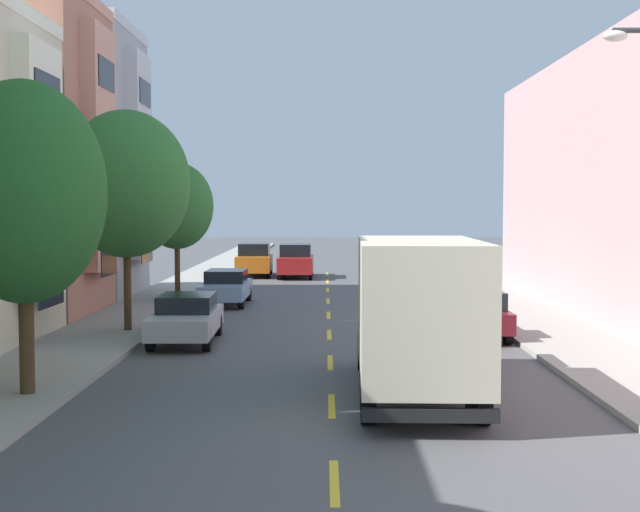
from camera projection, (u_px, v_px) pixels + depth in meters
name	position (u px, v px, depth m)	size (l,w,h in m)	color
ground_plane	(328.00, 306.00, 35.98)	(160.00, 160.00, 0.00)	#4C4C4F
sidewalk_left	(144.00, 310.00, 34.02)	(3.20, 120.00, 0.14)	#99968E
sidewalk_right	(513.00, 310.00, 33.95)	(3.20, 120.00, 0.14)	#99968E
lane_centerline_dashes	(329.00, 324.00, 30.49)	(0.14, 47.20, 0.01)	yellow
townhouse_fifth_dove_grey	(19.00, 166.00, 39.43)	(11.03, 6.75, 12.11)	#A8A8AD
street_tree_second	(24.00, 193.00, 18.33)	(3.40, 3.40, 6.56)	#47331E
street_tree_third	(126.00, 184.00, 27.78)	(4.03, 4.03, 6.96)	#47331E
street_tree_farthest	(177.00, 206.00, 37.30)	(3.09, 3.09, 5.78)	#47331E
delivery_box_truck	(416.00, 308.00, 18.75)	(2.60, 7.64, 3.39)	beige
parked_wagon_teal	(409.00, 268.00, 46.92)	(1.93, 4.74, 1.50)	#195B60
parked_hatchback_burgundy	(475.00, 314.00, 27.21)	(1.77, 4.01, 1.50)	maroon
parked_pickup_forest	(389.00, 253.00, 60.76)	(2.15, 5.36, 1.73)	#194C28
parked_sedan_sky	(226.00, 287.00, 36.51)	(1.85, 4.52, 1.43)	#7A9EC6
parked_suv_white	(432.00, 279.00, 37.19)	(2.04, 4.84, 1.93)	silver
parked_sedan_silver	(186.00, 318.00, 26.32)	(1.88, 4.53, 1.43)	#B2B5BA
parked_suv_orange	(255.00, 259.00, 51.43)	(2.05, 4.84, 1.93)	orange
moving_red_sedan	(296.00, 260.00, 50.46)	(1.95, 4.80, 1.93)	#AD1E1E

